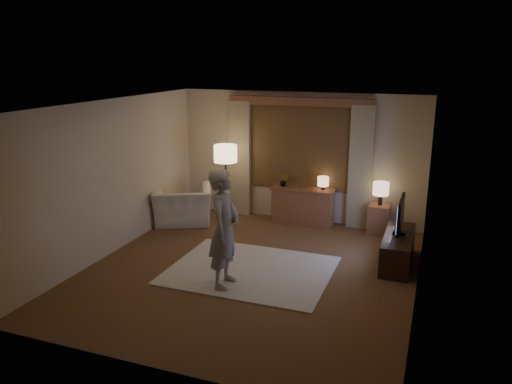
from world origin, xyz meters
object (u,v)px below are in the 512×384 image
at_px(tv_stand, 398,249).
at_px(person, 224,228).
at_px(armchair, 182,205).
at_px(sideboard, 303,207).
at_px(side_table, 379,219).

distance_m(tv_stand, person, 2.95).
relative_size(armchair, tv_stand, 0.82).
xyz_separation_m(sideboard, tv_stand, (1.99, -1.42, -0.10)).
height_order(side_table, tv_stand, side_table).
bearing_deg(person, sideboard, -9.27).
xyz_separation_m(side_table, tv_stand, (0.47, -1.37, -0.03)).
distance_m(sideboard, armchair, 2.42).
bearing_deg(armchair, person, 102.56).
bearing_deg(person, side_table, -34.11).
bearing_deg(side_table, person, -120.64).
height_order(armchair, side_table, armchair).
height_order(armchair, person, person).
relative_size(armchair, person, 0.66).
bearing_deg(side_table, sideboard, 178.11).
xyz_separation_m(tv_stand, person, (-2.31, -1.72, 0.65)).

